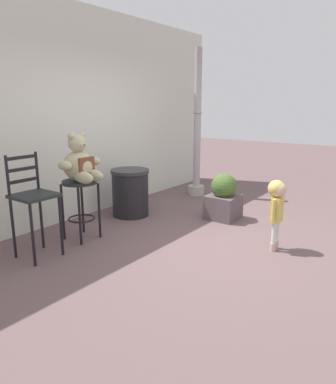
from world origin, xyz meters
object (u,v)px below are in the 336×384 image
at_px(child_walking, 277,200).
at_px(planter_with_shrub, 223,198).
at_px(bar_stool_with_teddy, 80,197).
at_px(teddy_bear, 80,164).
at_px(bar_chair_empty, 33,200).
at_px(trash_bin, 130,192).
at_px(lamppost, 197,140).

distance_m(child_walking, planter_with_shrub, 1.31).
bearing_deg(child_walking, bar_stool_with_teddy, 7.76).
distance_m(teddy_bear, planter_with_shrub, 2.20).
bearing_deg(bar_chair_empty, trash_bin, 5.69).
distance_m(bar_chair_empty, planter_with_shrub, 2.73).
xyz_separation_m(bar_stool_with_teddy, trash_bin, (1.12, 0.16, -0.19)).
distance_m(teddy_bear, trash_bin, 1.29).
relative_size(trash_bin, planter_with_shrub, 1.04).
distance_m(bar_stool_with_teddy, child_walking, 2.41).
xyz_separation_m(teddy_bear, bar_chair_empty, (-0.68, 0.01, -0.32)).
bearing_deg(teddy_bear, planter_with_shrub, -30.03).
bearing_deg(bar_chair_empty, bar_stool_with_teddy, 1.44).
bearing_deg(teddy_bear, child_walking, -62.46).
distance_m(teddy_bear, lamppost, 2.82).
bearing_deg(trash_bin, planter_with_shrub, -60.70).
bearing_deg(bar_chair_empty, child_walking, -50.06).
relative_size(bar_stool_with_teddy, planter_with_shrub, 1.10).
bearing_deg(bar_stool_with_teddy, bar_chair_empty, -178.56).
bearing_deg(child_walking, trash_bin, -19.91).
distance_m(child_walking, lamppost, 2.79).
distance_m(trash_bin, bar_chair_empty, 1.83).
bearing_deg(child_walking, lamppost, -57.91).
bearing_deg(bar_stool_with_teddy, child_walking, -62.80).
bearing_deg(bar_stool_with_teddy, trash_bin, 8.25).
relative_size(teddy_bear, trash_bin, 0.83).
relative_size(lamppost, bar_chair_empty, 2.26).
height_order(teddy_bear, planter_with_shrub, teddy_bear).
bearing_deg(bar_chair_empty, lamppost, 0.57).
distance_m(bar_stool_with_teddy, trash_bin, 1.15).
relative_size(bar_stool_with_teddy, teddy_bear, 1.27).
height_order(child_walking, planter_with_shrub, child_walking).
distance_m(bar_stool_with_teddy, bar_chair_empty, 0.69).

